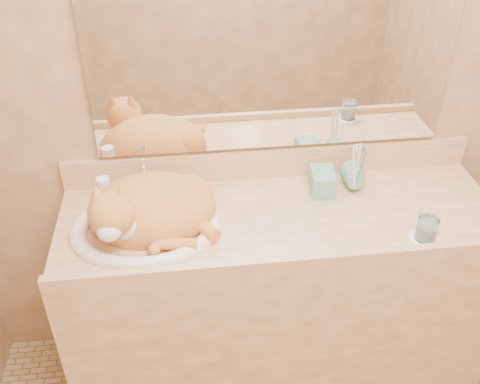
{
  "coord_description": "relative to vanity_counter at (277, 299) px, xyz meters",
  "views": [
    {
      "loc": [
        -0.34,
        -0.78,
        2.02
      ],
      "look_at": [
        -0.16,
        0.7,
        0.98
      ],
      "focal_mm": 40.0,
      "sensor_mm": 36.0,
      "label": 1
    }
  ],
  "objects": [
    {
      "name": "wall_back",
      "position": [
        0.0,
        0.28,
        0.82
      ],
      "size": [
        2.4,
        0.02,
        2.5
      ],
      "primitive_type": "cube",
      "color": "brown",
      "rests_on": "ground"
    },
    {
      "name": "vanity_counter",
      "position": [
        0.0,
        0.0,
        0.0
      ],
      "size": [
        1.6,
        0.55,
        0.85
      ],
      "primitive_type": null,
      "color": "#A47349",
      "rests_on": "floor"
    },
    {
      "name": "mirror",
      "position": [
        0.0,
        0.26,
        0.97
      ],
      "size": [
        1.3,
        0.02,
        0.8
      ],
      "primitive_type": "cube",
      "color": "white",
      "rests_on": "wall_back"
    },
    {
      "name": "sink_basin",
      "position": [
        -0.49,
        -0.02,
        0.5
      ],
      "size": [
        0.53,
        0.45,
        0.16
      ],
      "primitive_type": null,
      "rotation": [
        0.0,
        0.0,
        -0.05
      ],
      "color": "white",
      "rests_on": "vanity_counter"
    },
    {
      "name": "faucet",
      "position": [
        -0.49,
        0.18,
        0.5
      ],
      "size": [
        0.06,
        0.11,
        0.15
      ],
      "primitive_type": null,
      "rotation": [
        0.0,
        0.0,
        -0.17
      ],
      "color": "white",
      "rests_on": "vanity_counter"
    },
    {
      "name": "cat",
      "position": [
        -0.47,
        -0.0,
        0.5
      ],
      "size": [
        0.46,
        0.39,
        0.24
      ],
      "primitive_type": null,
      "rotation": [
        0.0,
        0.0,
        0.05
      ],
      "color": "#BD682B",
      "rests_on": "sink_basin"
    },
    {
      "name": "soap_dispenser",
      "position": [
        0.17,
        0.07,
        0.52
      ],
      "size": [
        0.1,
        0.1,
        0.19
      ],
      "primitive_type": "imported",
      "rotation": [
        0.0,
        0.0,
        -0.11
      ],
      "color": "#67A687",
      "rests_on": "vanity_counter"
    },
    {
      "name": "toothbrush_cup",
      "position": [
        0.29,
        0.1,
        0.47
      ],
      "size": [
        0.11,
        0.11,
        0.09
      ],
      "primitive_type": "imported",
      "rotation": [
        0.0,
        0.0,
        -0.17
      ],
      "color": "#67A687",
      "rests_on": "vanity_counter"
    },
    {
      "name": "toothbrushes",
      "position": [
        0.29,
        0.1,
        0.55
      ],
      "size": [
        0.04,
        0.04,
        0.22
      ],
      "primitive_type": null,
      "color": "white",
      "rests_on": "toothbrush_cup"
    },
    {
      "name": "saucer",
      "position": [
        0.45,
        -0.2,
        0.43
      ],
      "size": [
        0.11,
        0.11,
        0.01
      ],
      "primitive_type": "cylinder",
      "color": "white",
      "rests_on": "vanity_counter"
    },
    {
      "name": "water_glass",
      "position": [
        0.45,
        -0.2,
        0.48
      ],
      "size": [
        0.07,
        0.07,
        0.08
      ],
      "primitive_type": "cylinder",
      "color": "silver",
      "rests_on": "saucer"
    },
    {
      "name": "lotion_bottle",
      "position": [
        -0.63,
        0.14,
        0.48
      ],
      "size": [
        0.05,
        0.05,
        0.12
      ],
      "primitive_type": "cylinder",
      "color": "white",
      "rests_on": "vanity_counter"
    }
  ]
}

